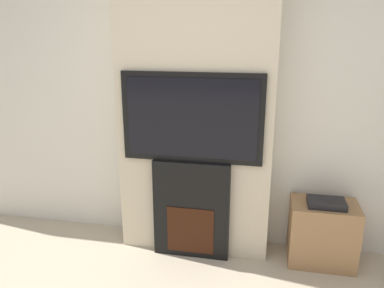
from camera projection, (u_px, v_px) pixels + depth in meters
wall_back at (200, 90)px, 3.12m from camera, size 6.00×0.06×2.70m
chimney_breast at (196, 93)px, 2.96m from camera, size 1.24×0.29×2.70m
fireplace at (192, 209)px, 3.09m from camera, size 0.63×0.15×0.83m
television at (192, 118)px, 2.87m from camera, size 1.10×0.07×0.70m
media_stand at (322, 232)px, 3.01m from camera, size 0.52×0.35×0.57m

